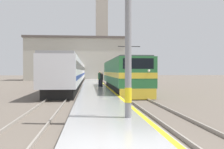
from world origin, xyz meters
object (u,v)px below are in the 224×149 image
catenary_mast (130,23)px  clock_tower (102,20)px  locomotive_train (123,75)px  person_on_platform (102,79)px  second_waiting_passenger (99,78)px  passenger_train (75,72)px

catenary_mast → clock_tower: bearing=88.1°
locomotive_train → person_on_platform: locomotive_train is taller
person_on_platform → second_waiting_passenger: size_ratio=0.92×
clock_tower → passenger_train: bearing=-103.1°
passenger_train → catenary_mast: 35.02m
catenary_mast → clock_tower: size_ratio=0.25×
person_on_platform → second_waiting_passenger: second_waiting_passenger is taller
passenger_train → person_on_platform: bearing=-74.5°
second_waiting_passenger → catenary_mast: bearing=-89.1°
catenary_mast → second_waiting_passenger: size_ratio=4.09×
catenary_mast → clock_tower: (1.97, 60.37, 11.89)m
locomotive_train → person_on_platform: (-2.11, 3.12, -0.54)m
passenger_train → clock_tower: size_ratio=1.74×
passenger_train → second_waiting_passenger: (3.65, -13.90, -0.64)m
catenary_mast → second_waiting_passenger: (-0.34, 20.82, -2.79)m
locomotive_train → catenary_mast: catenary_mast is taller
locomotive_train → clock_tower: bearing=90.1°
locomotive_train → catenary_mast: bearing=-96.6°
person_on_platform → clock_tower: 42.44m
locomotive_train → passenger_train: size_ratio=0.33×
second_waiting_passenger → clock_tower: 42.25m
locomotive_train → second_waiting_passenger: locomotive_train is taller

